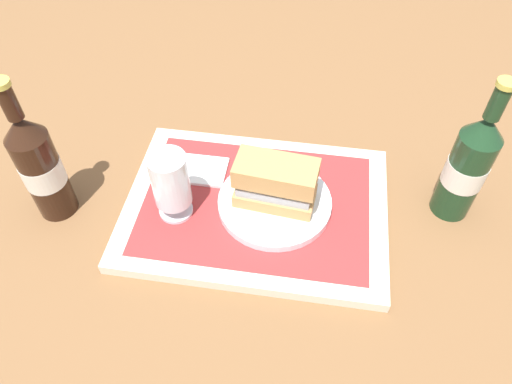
{
  "coord_description": "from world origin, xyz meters",
  "views": [
    {
      "loc": [
        -0.08,
        0.52,
        0.66
      ],
      "look_at": [
        0.0,
        0.0,
        0.05
      ],
      "focal_mm": 34.11,
      "sensor_mm": 36.0,
      "label": 1
    }
  ],
  "objects_px": {
    "beer_glass": "(171,184)",
    "second_bottle": "(468,166)",
    "sandwich": "(273,184)",
    "plate": "(274,204)",
    "beer_bottle": "(40,166)"
  },
  "relations": [
    {
      "from": "beer_glass",
      "to": "second_bottle",
      "type": "distance_m",
      "value": 0.47
    },
    {
      "from": "plate",
      "to": "beer_glass",
      "type": "distance_m",
      "value": 0.17
    },
    {
      "from": "sandwich",
      "to": "plate",
      "type": "bearing_deg",
      "value": -180.0
    },
    {
      "from": "beer_bottle",
      "to": "second_bottle",
      "type": "relative_size",
      "value": 1.0
    },
    {
      "from": "beer_glass",
      "to": "second_bottle",
      "type": "xyz_separation_m",
      "value": [
        -0.46,
        -0.09,
        0.02
      ]
    },
    {
      "from": "plate",
      "to": "second_bottle",
      "type": "distance_m",
      "value": 0.31
    },
    {
      "from": "beer_bottle",
      "to": "sandwich",
      "type": "bearing_deg",
      "value": -173.64
    },
    {
      "from": "beer_bottle",
      "to": "second_bottle",
      "type": "xyz_separation_m",
      "value": [
        -0.67,
        -0.1,
        0.0
      ]
    },
    {
      "from": "sandwich",
      "to": "beer_glass",
      "type": "height_order",
      "value": "beer_glass"
    },
    {
      "from": "second_bottle",
      "to": "plate",
      "type": "bearing_deg",
      "value": 11.52
    },
    {
      "from": "sandwich",
      "to": "beer_glass",
      "type": "distance_m",
      "value": 0.16
    },
    {
      "from": "plate",
      "to": "beer_glass",
      "type": "bearing_deg",
      "value": 12.01
    },
    {
      "from": "plate",
      "to": "second_bottle",
      "type": "relative_size",
      "value": 0.71
    },
    {
      "from": "second_bottle",
      "to": "sandwich",
      "type": "bearing_deg",
      "value": 11.33
    },
    {
      "from": "beer_glass",
      "to": "second_bottle",
      "type": "bearing_deg",
      "value": -168.31
    }
  ]
}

